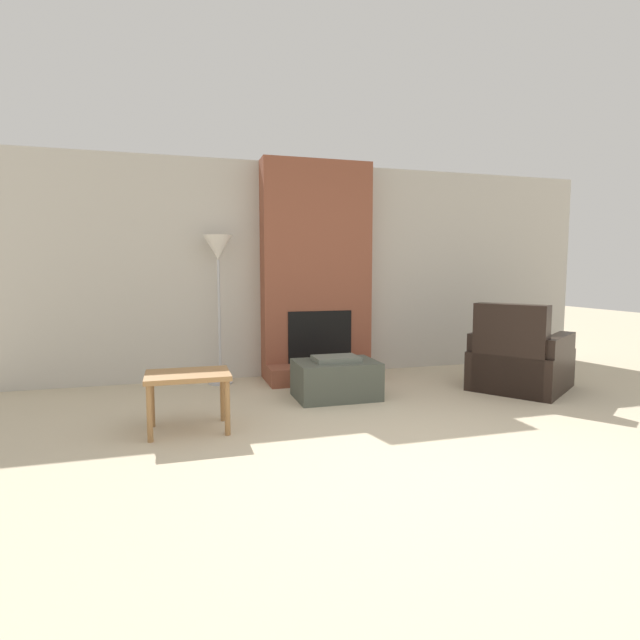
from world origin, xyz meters
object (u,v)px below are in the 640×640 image
floor_lamp_left (218,257)px  armchair (519,363)px  ottoman (336,379)px  side_table (188,381)px

floor_lamp_left → armchair: bearing=-21.3°
armchair → floor_lamp_left: (-3.11, 1.22, 1.17)m
ottoman → floor_lamp_left: 1.93m
armchair → floor_lamp_left: bearing=33.4°
ottoman → floor_lamp_left: (-1.08, 1.00, 1.26)m
ottoman → side_table: side_table is taller
armchair → floor_lamp_left: 3.54m
floor_lamp_left → side_table: bearing=-103.5°
armchair → side_table: 3.54m
ottoman → armchair: bearing=-6.1°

